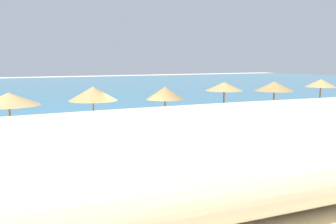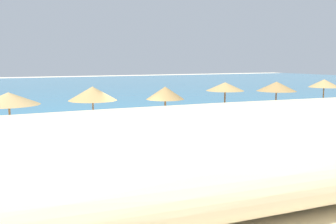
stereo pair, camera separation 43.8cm
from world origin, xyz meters
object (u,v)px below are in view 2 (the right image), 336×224
at_px(beach_umbrella_3, 9,99).
at_px(beach_umbrella_8, 324,83).
at_px(beach_umbrella_7, 276,86).
at_px(lounge_chair_1, 326,116).
at_px(beach_umbrella_5, 165,93).
at_px(beach_umbrella_6, 225,87).
at_px(beach_ball, 247,122).
at_px(beach_umbrella_4, 93,94).
at_px(lounge_chair_2, 111,139).

bearing_deg(beach_umbrella_3, beach_umbrella_8, -0.05).
distance_m(beach_umbrella_7, lounge_chair_1, 4.02).
bearing_deg(beach_umbrella_3, lounge_chair_1, -1.59).
relative_size(beach_umbrella_5, beach_umbrella_6, 0.95).
distance_m(lounge_chair_1, beach_ball, 5.27).
bearing_deg(beach_ball, beach_umbrella_4, -174.95).
height_order(beach_umbrella_4, lounge_chair_2, beach_umbrella_4).
relative_size(beach_umbrella_3, beach_umbrella_7, 0.98).
relative_size(beach_umbrella_4, beach_umbrella_5, 1.05).
bearing_deg(beach_umbrella_5, beach_umbrella_4, -179.26).
xyz_separation_m(lounge_chair_1, lounge_chair_2, (-14.42, -0.59, 0.00)).
distance_m(beach_umbrella_5, lounge_chair_2, 4.05).
bearing_deg(beach_umbrella_3, beach_umbrella_5, 1.76).
xyz_separation_m(beach_umbrella_7, beach_umbrella_8, (3.65, -0.40, 0.11)).
distance_m(beach_umbrella_3, beach_umbrella_7, 15.12).
distance_m(beach_umbrella_4, lounge_chair_1, 15.03).
xyz_separation_m(beach_umbrella_3, beach_umbrella_7, (15.12, 0.38, 0.04)).
relative_size(beach_umbrella_8, lounge_chair_2, 1.73).
distance_m(beach_umbrella_3, beach_umbrella_5, 7.47).
height_order(beach_umbrella_3, beach_ball, beach_umbrella_3).
bearing_deg(beach_umbrella_3, beach_ball, 4.45).
bearing_deg(beach_umbrella_5, beach_umbrella_8, -1.24).
bearing_deg(lounge_chair_1, lounge_chair_2, 71.64).
relative_size(beach_umbrella_3, beach_umbrella_5, 1.00).
relative_size(beach_umbrella_5, lounge_chair_2, 1.64).
bearing_deg(beach_umbrella_8, beach_ball, 168.51).
distance_m(lounge_chair_2, beach_ball, 9.65).
bearing_deg(beach_umbrella_5, beach_umbrella_3, -178.24).
xyz_separation_m(beach_umbrella_5, beach_umbrella_6, (3.72, -0.04, 0.22)).
bearing_deg(beach_umbrella_7, beach_ball, 157.32).
height_order(beach_umbrella_4, beach_umbrella_6, beach_umbrella_6).
relative_size(beach_umbrella_6, lounge_chair_1, 1.91).
xyz_separation_m(beach_umbrella_4, beach_ball, (9.87, 0.87, -2.22)).
bearing_deg(beach_umbrella_6, beach_umbrella_7, 2.74).
height_order(beach_umbrella_8, beach_ball, beach_umbrella_8).
xyz_separation_m(beach_umbrella_4, lounge_chair_1, (14.89, -0.69, -1.96)).
xyz_separation_m(beach_umbrella_3, beach_umbrella_6, (11.18, 0.19, 0.16)).
relative_size(beach_umbrella_5, beach_ball, 8.49).
bearing_deg(lounge_chair_1, beach_umbrella_7, 54.62).
relative_size(beach_umbrella_5, beach_umbrella_8, 0.95).
xyz_separation_m(lounge_chair_2, beach_ball, (9.40, 2.16, -0.26)).
bearing_deg(beach_umbrella_6, lounge_chair_1, -5.48).
bearing_deg(lounge_chair_1, beach_umbrella_3, 67.71).
bearing_deg(beach_umbrella_4, beach_umbrella_3, -177.16).
height_order(beach_umbrella_8, lounge_chair_2, beach_umbrella_8).
bearing_deg(beach_umbrella_5, beach_umbrella_6, -0.58).
xyz_separation_m(beach_umbrella_5, beach_ball, (6.05, 0.82, -2.09)).
xyz_separation_m(beach_umbrella_3, lounge_chair_2, (4.11, -1.10, -1.90)).
height_order(beach_umbrella_8, lounge_chair_1, beach_umbrella_8).
height_order(beach_umbrella_5, beach_ball, beach_umbrella_5).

